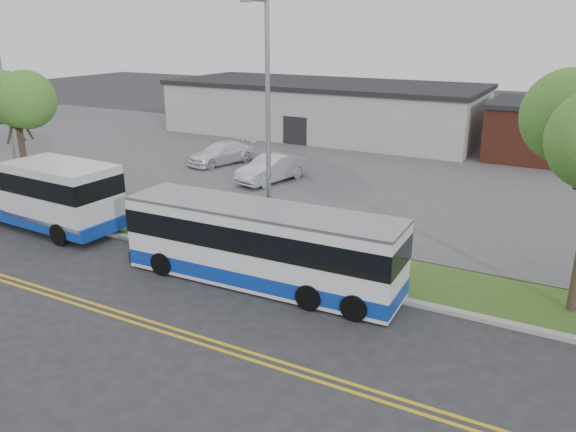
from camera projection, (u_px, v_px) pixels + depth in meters
The scene contains 18 objects.
ground at pixel (166, 262), 21.70m from camera, with size 140.00×140.00×0.00m, color #28282B.
lane_line_north at pixel (89, 302), 18.50m from camera, with size 70.00×0.12×0.01m, color gold.
lane_line_south at pixel (82, 306), 18.25m from camera, with size 70.00×0.12×0.01m, color gold.
curb at pixel (184, 250), 22.59m from camera, with size 80.00×0.30×0.15m, color #9E9B93.
verge at pixel (210, 237), 24.10m from camera, with size 80.00×3.30×0.10m, color #2E501A.
parking_lot at pixel (341, 168), 35.83m from camera, with size 80.00×25.00×0.10m, color #4C4C4F.
commercial_building at pixel (323, 109), 46.17m from camera, with size 25.40×10.40×4.35m.
brick_wing at pixel (538, 130), 37.95m from camera, with size 6.30×7.30×3.90m.
tree_west at pixel (15, 100), 28.14m from camera, with size 4.40×4.40×6.91m.
streetlight_near at pixel (267, 122), 20.93m from camera, with size 0.35×1.53×9.50m.
streetlight_far at pixel (5, 103), 32.00m from camera, with size 0.35×1.53×8.00m.
shuttle_bus at pixel (51, 193), 24.74m from camera, with size 8.13×3.00×3.07m.
transit_bus at pixel (261, 245), 19.52m from camera, with size 10.13×2.68×2.79m.
pedestrian at pixel (46, 195), 27.04m from camera, with size 0.60×0.40×1.65m, color black.
parked_car_a at pixel (271, 168), 32.31m from camera, with size 1.63×4.68×1.54m, color silver.
parked_car_b at pixel (221, 153), 36.56m from camera, with size 1.93×4.74×1.38m, color white.
grocery_bag_left at pixel (39, 208), 27.18m from camera, with size 0.32×0.32×0.32m, color white.
grocery_bag_right at pixel (56, 208), 27.32m from camera, with size 0.32×0.32×0.32m, color white.
Camera 1 is at (13.69, -15.30, 8.65)m, focal length 35.00 mm.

